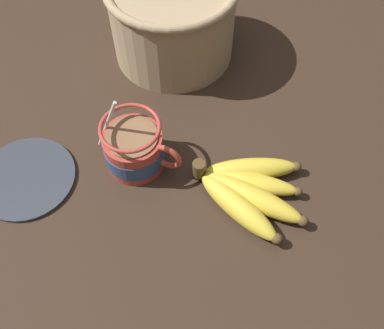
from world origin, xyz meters
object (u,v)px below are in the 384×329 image
object	(u,v)px
coffee_mug	(135,149)
banana_bunch	(248,189)
woven_basket	(173,18)
small_plate	(27,178)

from	to	relation	value
coffee_mug	banana_bunch	size ratio (longest dim) A/B	0.79
banana_bunch	woven_basket	xyz separation A→B (cm)	(-22.99, 24.80, 6.10)
coffee_mug	woven_basket	bearing A→B (deg)	100.37
woven_basket	small_plate	size ratio (longest dim) A/B	1.52
banana_bunch	small_plate	world-z (taller)	banana_bunch
banana_bunch	coffee_mug	bearing A→B (deg)	-177.16
woven_basket	coffee_mug	bearing A→B (deg)	-79.63
woven_basket	small_plate	world-z (taller)	woven_basket
woven_basket	banana_bunch	bearing A→B (deg)	-47.18
banana_bunch	small_plate	distance (cm)	34.52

